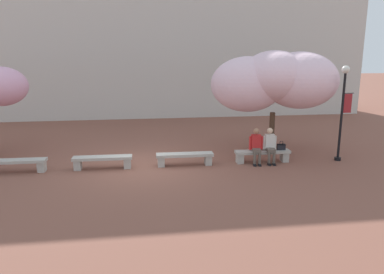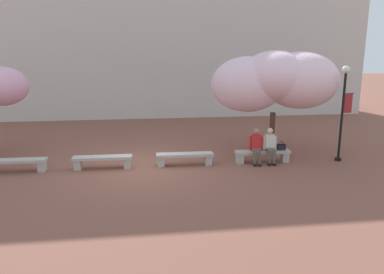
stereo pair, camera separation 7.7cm
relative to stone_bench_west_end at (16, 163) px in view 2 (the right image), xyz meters
name	(u,v)px [view 2 (the right image)]	position (x,y,z in m)	size (l,w,h in m)	color
ground_plane	(144,167)	(4.36, 0.00, -0.31)	(100.00, 100.00, 0.00)	brown
building_facade	(141,36)	(4.36, 11.67, 4.65)	(28.00, 4.00, 9.91)	beige
stone_bench_west_end	(16,163)	(0.00, 0.00, 0.00)	(2.06, 0.46, 0.45)	#ADA89E
stone_bench_near_west	(103,160)	(2.91, 0.00, 0.00)	(2.06, 0.46, 0.45)	#ADA89E
stone_bench_center	(185,157)	(5.81, 0.00, 0.00)	(2.06, 0.46, 0.45)	#ADA89E
stone_bench_near_east	(263,154)	(8.72, 0.00, 0.00)	(2.06, 0.46, 0.45)	#ADA89E
person_seated_left	(256,145)	(8.45, -0.05, 0.39)	(0.51, 0.72, 1.29)	black
person_seated_right	(270,144)	(8.97, -0.05, 0.39)	(0.51, 0.70, 1.29)	black
handbag	(281,147)	(9.43, 0.00, 0.27)	(0.30, 0.15, 0.34)	black
cherry_tree_main	(276,80)	(9.59, 1.37, 2.60)	(4.95, 3.09, 4.07)	#473323
lamp_post_with_banner	(343,104)	(11.64, -0.16, 1.83)	(0.54, 0.28, 3.54)	black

